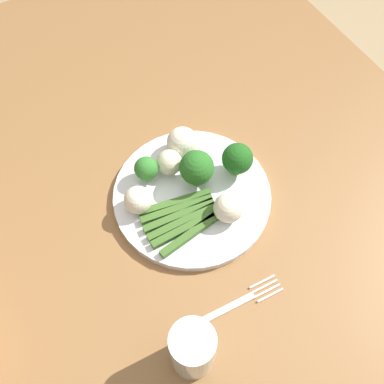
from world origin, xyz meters
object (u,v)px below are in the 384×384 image
Objects in this scene: asparagus_bundle at (182,218)px; broccoli_left at (197,168)px; cauliflower_right at (169,162)px; fork at (234,305)px; cauliflower_outer_edge at (138,200)px; cauliflower_back_right at (228,208)px; broccoli_front at (237,159)px; cauliflower_near_fork at (182,142)px; dining_table at (231,245)px; water_glass at (193,350)px; broccoli_front_left at (146,169)px; plate at (192,196)px.

broccoli_left reaches higher than asparagus_bundle.
cauliflower_right is 0.27× the size of fork.
cauliflower_back_right is at bearing 54.56° from cauliflower_outer_edge.
cauliflower_right is at bearing 117.08° from cauliflower_outer_edge.
broccoli_front is at bearing 77.32° from broccoli_left.
cauliflower_right is (0.02, -0.04, -0.01)m from cauliflower_near_fork.
cauliflower_near_fork is at bearing -179.13° from cauliflower_back_right.
water_glass is at bearing -48.04° from dining_table.
broccoli_front is 1.39× the size of cauliflower_outer_edge.
broccoli_front_left is 0.06m from cauliflower_outer_edge.
cauliflower_near_fork is 0.35m from water_glass.
fork is (0.19, -0.04, -0.01)m from plate.
broccoli_front is at bearing 138.92° from cauliflower_back_right.
broccoli_left is 0.07m from cauliflower_near_fork.
cauliflower_back_right is 1.05× the size of cauliflower_outer_edge.
dining_table is at bearing 29.51° from plate.
dining_table is 5.52× the size of plate.
fork is 1.48× the size of water_glass.
cauliflower_outer_edge reaches higher than plate.
asparagus_bundle is 2.40× the size of cauliflower_near_fork.
broccoli_left is 1.31× the size of cauliflower_near_fork.
cauliflower_right is at bearing -159.04° from dining_table.
broccoli_left is (-0.02, -0.07, 0.00)m from broccoli_front.
cauliflower_near_fork is (-0.12, 0.07, 0.02)m from asparagus_bundle.
broccoli_left reaches higher than cauliflower_right.
asparagus_bundle reaches higher than dining_table.
cauliflower_outer_edge is at bearing -103.14° from plate.
cauliflower_outer_edge is at bearing -62.92° from cauliflower_right.
broccoli_left is at bearing -165.75° from dining_table.
fork is at bearing -13.17° from cauliflower_near_fork.
broccoli_front_left is 0.45× the size of water_glass.
cauliflower_near_fork is (-0.08, 0.03, 0.03)m from plate.
broccoli_front reaches higher than cauliflower_right.
asparagus_bundle is 1.17× the size of water_glass.
cauliflower_right is (-0.14, -0.05, 0.14)m from dining_table.
cauliflower_right reaches higher than fork.
cauliflower_near_fork is at bearing 118.56° from cauliflower_outer_edge.
asparagus_bundle is 0.10m from cauliflower_right.
water_glass is at bearing -14.68° from broccoli_front_left.
water_glass is at bearing -26.60° from cauliflower_near_fork.
cauliflower_near_fork is at bearing 121.50° from cauliflower_right.
cauliflower_near_fork is at bearing -116.02° from asparagus_bundle.
broccoli_front_left is 0.77× the size of broccoli_front.
cauliflower_back_right is 0.15m from fork.
cauliflower_back_right is 0.44× the size of water_glass.
dining_table is at bearing 33.79° from broccoli_front_left.
water_glass reaches higher than broccoli_front_left.
plate is at bearing 9.04° from cauliflower_right.
cauliflower_outer_edge reaches higher than fork.
cauliflower_back_right reaches higher than dining_table.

